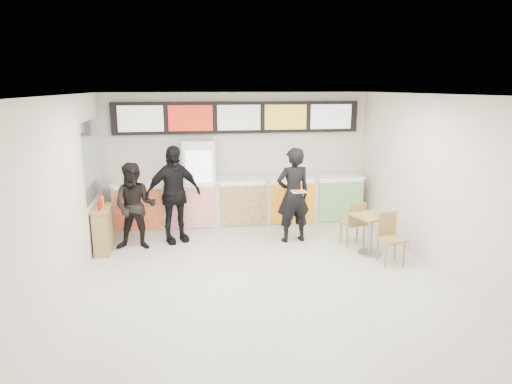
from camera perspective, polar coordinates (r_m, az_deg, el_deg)
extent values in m
plane|color=beige|center=(7.55, 1.32, -11.35)|extent=(7.00, 7.00, 0.00)
plane|color=white|center=(6.88, 1.45, 12.05)|extent=(7.00, 7.00, 0.00)
plane|color=silver|center=(10.46, -2.21, 4.13)|extent=(6.00, 0.00, 6.00)
plane|color=silver|center=(7.16, -22.95, -1.09)|extent=(0.00, 7.00, 7.00)
plane|color=silver|center=(8.17, 22.54, 0.60)|extent=(0.00, 7.00, 7.00)
cube|color=silver|center=(10.27, -1.88, -1.46)|extent=(5.50, 0.70, 1.10)
cube|color=silver|center=(10.14, -1.90, 1.66)|extent=(5.56, 0.76, 0.04)
cube|color=red|center=(9.85, -14.38, -2.17)|extent=(0.99, 0.02, 0.90)
cube|color=#EE359A|center=(9.81, -7.97, -1.94)|extent=(0.99, 0.02, 0.90)
cube|color=brown|center=(9.89, -1.59, -1.69)|extent=(0.99, 0.02, 0.90)
cube|color=yellow|center=(10.09, 4.61, -1.43)|extent=(0.99, 0.02, 0.90)
cube|color=green|center=(10.41, 10.50, -1.16)|extent=(0.99, 0.02, 0.90)
cube|color=black|center=(10.28, -2.19, 9.30)|extent=(5.50, 0.12, 0.70)
cube|color=silver|center=(10.16, -14.23, 8.87)|extent=(0.95, 0.02, 0.55)
cube|color=red|center=(10.13, -8.18, 9.12)|extent=(0.95, 0.02, 0.55)
cube|color=silver|center=(10.21, -2.14, 9.28)|extent=(0.95, 0.02, 0.55)
cube|color=gold|center=(10.40, 3.74, 9.32)|extent=(0.95, 0.02, 0.55)
cube|color=white|center=(10.69, 9.35, 9.28)|extent=(0.95, 0.02, 0.55)
cube|color=white|center=(10.11, -7.17, 0.84)|extent=(0.70, 0.65, 2.00)
cube|color=white|center=(9.77, -7.10, 0.71)|extent=(0.54, 0.02, 1.50)
cylinder|color=#1F951B|center=(9.94, -8.22, -2.67)|extent=(0.07, 0.07, 0.22)
cylinder|color=#D54E12|center=(9.95, -7.41, -2.64)|extent=(0.07, 0.07, 0.22)
cylinder|color=red|center=(9.95, -6.61, -2.61)|extent=(0.07, 0.07, 0.22)
cylinder|color=blue|center=(9.96, -5.80, -2.57)|extent=(0.07, 0.07, 0.22)
cylinder|color=#D54E12|center=(9.85, -8.29, -0.54)|extent=(0.07, 0.07, 0.22)
cylinder|color=red|center=(9.85, -7.48, -0.51)|extent=(0.07, 0.07, 0.22)
cylinder|color=blue|center=(9.86, -6.66, -0.48)|extent=(0.07, 0.07, 0.22)
cylinder|color=#1F951B|center=(9.86, -5.85, -0.45)|extent=(0.07, 0.07, 0.22)
cylinder|color=red|center=(9.77, -8.36, 1.63)|extent=(0.07, 0.07, 0.22)
cylinder|color=blue|center=(9.77, -7.54, 1.66)|extent=(0.07, 0.07, 0.22)
cylinder|color=#1F951B|center=(9.78, -6.72, 1.69)|extent=(0.07, 0.07, 0.22)
cylinder|color=#D54E12|center=(9.78, -5.90, 1.72)|extent=(0.07, 0.07, 0.22)
cylinder|color=blue|center=(9.70, -8.44, 3.83)|extent=(0.07, 0.07, 0.22)
cylinder|color=#1F951B|center=(9.70, -7.61, 3.86)|extent=(0.07, 0.07, 0.22)
cylinder|color=#D54E12|center=(9.71, -6.78, 3.89)|extent=(0.07, 0.07, 0.22)
cylinder|color=red|center=(9.72, -5.96, 3.92)|extent=(0.07, 0.07, 0.22)
cube|color=#B2B7BF|center=(9.46, -19.67, 3.96)|extent=(0.01, 2.00, 1.50)
imported|color=black|center=(9.27, 4.67, -0.39)|extent=(0.77, 0.56, 1.95)
imported|color=black|center=(9.13, -14.88, -1.77)|extent=(0.91, 0.75, 1.71)
imported|color=black|center=(9.35, -10.28, -0.30)|extent=(1.26, 0.89, 1.99)
cube|color=beige|center=(8.80, 5.39, 0.06)|extent=(0.28, 0.28, 0.01)
cone|color=#CC7233|center=(8.80, 5.39, 0.12)|extent=(0.36, 0.36, 0.02)
cube|color=#A27E4A|center=(8.85, 14.26, -2.92)|extent=(0.76, 0.76, 0.04)
cylinder|color=gray|center=(8.95, 14.13, -5.25)|extent=(0.08, 0.08, 0.74)
cylinder|color=gray|center=(9.07, 14.00, -7.38)|extent=(0.45, 0.45, 0.03)
cube|color=#A27E4A|center=(8.52, 16.55, -5.69)|extent=(0.53, 0.53, 0.04)
cube|color=#A27E4A|center=(8.62, 16.09, -3.81)|extent=(0.40, 0.14, 0.43)
cube|color=#A27E4A|center=(9.35, 11.99, -3.77)|extent=(0.53, 0.53, 0.04)
cube|color=#A27E4A|center=(9.11, 12.50, -2.70)|extent=(0.40, 0.14, 0.43)
cube|color=#A27E4A|center=(9.25, -18.54, -4.59)|extent=(0.28, 0.75, 0.85)
cube|color=#A27E4A|center=(9.13, -18.74, -1.95)|extent=(0.32, 0.79, 0.04)
cylinder|color=red|center=(8.91, -18.99, -1.64)|extent=(0.06, 0.06, 0.17)
cylinder|color=red|center=(9.06, -18.83, -1.39)|extent=(0.06, 0.06, 0.17)
cylinder|color=yellow|center=(9.22, -18.67, -1.14)|extent=(0.06, 0.06, 0.17)
cylinder|color=brown|center=(9.36, -18.53, -0.92)|extent=(0.06, 0.06, 0.17)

